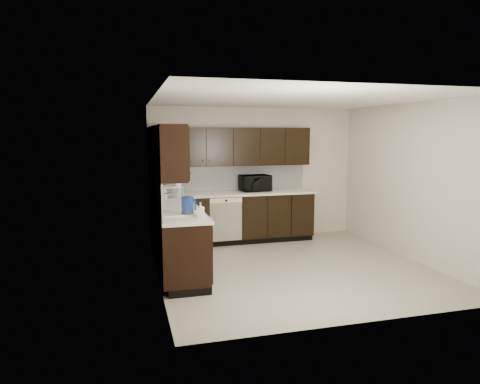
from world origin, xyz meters
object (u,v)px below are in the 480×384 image
(sink, at_px, (180,216))
(storage_bin, at_px, (168,192))
(toaster_oven, at_px, (164,188))
(microwave, at_px, (255,183))
(blue_pitcher, at_px, (188,206))

(sink, relative_size, storage_bin, 1.75)
(sink, bearing_deg, toaster_oven, 92.29)
(microwave, distance_m, blue_pitcher, 2.59)
(toaster_oven, distance_m, storage_bin, 0.36)
(blue_pitcher, bearing_deg, sink, 121.45)
(sink, relative_size, microwave, 1.51)
(microwave, distance_m, toaster_oven, 1.69)
(toaster_oven, xyz_separation_m, blue_pitcher, (0.13, -2.03, 0.00))
(toaster_oven, relative_size, storage_bin, 0.82)
(microwave, relative_size, toaster_oven, 1.42)
(storage_bin, distance_m, blue_pitcher, 1.67)
(toaster_oven, bearing_deg, sink, -73.77)
(toaster_oven, bearing_deg, storage_bin, -71.41)
(microwave, relative_size, blue_pitcher, 2.22)
(blue_pitcher, bearing_deg, storage_bin, 114.16)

